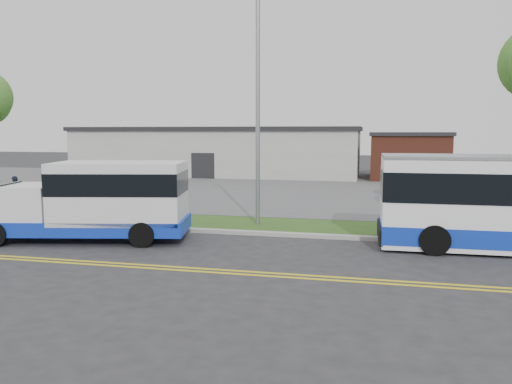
% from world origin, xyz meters
% --- Properties ---
extents(ground, '(140.00, 140.00, 0.00)m').
position_xyz_m(ground, '(0.00, 0.00, 0.00)').
color(ground, '#28282B').
rests_on(ground, ground).
extents(lane_line_north, '(70.00, 0.12, 0.01)m').
position_xyz_m(lane_line_north, '(0.00, -3.85, 0.01)').
color(lane_line_north, gold).
rests_on(lane_line_north, ground).
extents(lane_line_south, '(70.00, 0.12, 0.01)m').
position_xyz_m(lane_line_south, '(0.00, -4.15, 0.01)').
color(lane_line_south, gold).
rests_on(lane_line_south, ground).
extents(curb, '(80.00, 0.30, 0.15)m').
position_xyz_m(curb, '(0.00, 1.10, 0.07)').
color(curb, '#9E9B93').
rests_on(curb, ground).
extents(verge, '(80.00, 3.30, 0.10)m').
position_xyz_m(verge, '(0.00, 2.90, 0.05)').
color(verge, '#2F4A18').
rests_on(verge, ground).
extents(parking_lot, '(80.00, 25.00, 0.10)m').
position_xyz_m(parking_lot, '(0.00, 17.00, 0.05)').
color(parking_lot, '#4C4C4F').
rests_on(parking_lot, ground).
extents(commercial_building, '(25.40, 10.40, 4.35)m').
position_xyz_m(commercial_building, '(-6.00, 27.00, 2.18)').
color(commercial_building, '#9E9E99').
rests_on(commercial_building, ground).
extents(brick_wing, '(6.30, 7.30, 3.90)m').
position_xyz_m(brick_wing, '(10.50, 26.00, 1.96)').
color(brick_wing, brown).
rests_on(brick_wing, ground).
extents(streetlight_near, '(0.35, 1.53, 9.50)m').
position_xyz_m(streetlight_near, '(3.00, 2.73, 5.23)').
color(streetlight_near, gray).
rests_on(streetlight_near, verge).
extents(shuttle_bus, '(7.69, 3.79, 2.83)m').
position_xyz_m(shuttle_bus, '(-1.96, -1.01, 1.51)').
color(shuttle_bus, '#1030B0').
rests_on(shuttle_bus, ground).
extents(pedestrian, '(0.73, 0.68, 1.67)m').
position_xyz_m(pedestrian, '(-9.53, 4.00, 0.93)').
color(pedestrian, black).
rests_on(pedestrian, verge).
extents(parked_car_a, '(2.00, 4.86, 1.57)m').
position_xyz_m(parked_car_a, '(-6.73, 9.53, 0.88)').
color(parked_car_a, '#A6A9AE').
rests_on(parked_car_a, parking_lot).
extents(parked_car_b, '(2.38, 4.79, 1.34)m').
position_xyz_m(parked_car_b, '(-10.83, 13.66, 0.77)').
color(parked_car_b, silver).
rests_on(parked_car_b, parking_lot).
extents(grocery_bag_left, '(0.32, 0.32, 0.32)m').
position_xyz_m(grocery_bag_left, '(-9.83, 3.75, 0.26)').
color(grocery_bag_left, white).
rests_on(grocery_bag_left, verge).
extents(grocery_bag_right, '(0.32, 0.32, 0.32)m').
position_xyz_m(grocery_bag_right, '(-9.23, 4.25, 0.26)').
color(grocery_bag_right, white).
rests_on(grocery_bag_right, verge).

